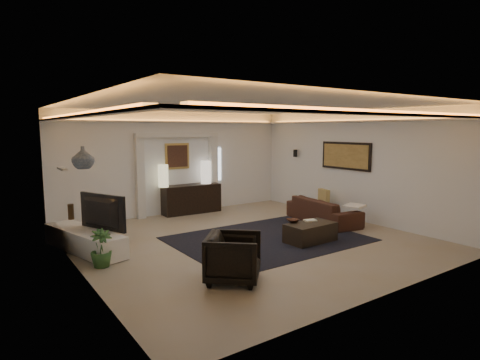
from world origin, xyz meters
TOP-DOWN VIEW (x-y plane):
  - floor at (0.00, 0.00)m, footprint 7.00×7.00m
  - ceiling at (0.00, 0.00)m, footprint 7.00×7.00m
  - wall_back at (0.00, 3.50)m, footprint 7.00×0.00m
  - wall_front at (0.00, -3.50)m, footprint 7.00×0.00m
  - wall_left at (-3.50, 0.00)m, footprint 0.00×7.00m
  - wall_right at (3.50, 0.00)m, footprint 0.00×7.00m
  - cove_soffit at (0.00, 0.00)m, footprint 7.00×7.00m
  - daylight_slit at (1.35, 3.48)m, footprint 0.25×0.03m
  - area_rug at (0.40, -0.20)m, footprint 4.00×3.00m
  - pilaster_left at (-1.15, 3.40)m, footprint 0.22×0.20m
  - pilaster_right at (1.15, 3.40)m, footprint 0.22×0.20m
  - alcove_header at (0.00, 3.40)m, footprint 2.52×0.20m
  - painting_frame at (0.00, 3.47)m, footprint 0.74×0.04m
  - painting_canvas at (0.00, 3.44)m, footprint 0.62×0.02m
  - art_panel_frame at (3.47, 0.30)m, footprint 0.04×1.64m
  - art_panel_gold at (3.44, 0.30)m, footprint 0.02×1.50m
  - wall_sconce at (3.38, 2.20)m, footprint 0.12×0.12m
  - wall_niche at (-3.44, 1.40)m, footprint 0.10×0.55m
  - console at (0.31, 3.25)m, footprint 1.72×0.60m
  - lamp_left at (-0.54, 3.25)m, footprint 0.30×0.30m
  - lamp_right at (0.81, 3.25)m, footprint 0.34×0.34m
  - media_ledge at (-3.15, 1.20)m, footprint 1.12×2.33m
  - tv at (-2.93, 0.97)m, footprint 1.20×0.65m
  - figurine at (-3.15, 2.33)m, footprint 0.15×0.15m
  - ginger_jar at (-3.15, 0.96)m, footprint 0.42×0.42m
  - plant at (-3.12, 0.10)m, footprint 0.41×0.41m
  - sofa at (2.57, 0.23)m, footprint 2.23×1.10m
  - throw_blanket at (2.75, -0.64)m, footprint 0.63×0.57m
  - throw_pillow at (3.15, 0.76)m, footprint 0.21×0.43m
  - coffee_table at (1.02, -0.88)m, footprint 1.12×0.64m
  - bowl at (0.78, -0.58)m, footprint 0.30×0.30m
  - magazine at (1.16, -0.73)m, footprint 0.30×0.25m
  - armchair at (-1.57, -1.78)m, footprint 1.18×1.18m

SIDE VIEW (x-z plane):
  - floor at x=0.00m, z-range 0.00..0.00m
  - area_rug at x=0.40m, z-range 0.00..0.01m
  - coffee_table at x=1.02m, z-range 0.00..0.41m
  - media_ledge at x=-3.15m, z-range 0.01..0.44m
  - sofa at x=2.57m, z-range 0.00..0.62m
  - plant at x=-3.12m, z-range 0.00..0.67m
  - armchair at x=-1.57m, z-range 0.00..0.77m
  - console at x=0.31m, z-range -0.03..0.83m
  - magazine at x=1.16m, z-range 0.41..0.44m
  - bowl at x=0.78m, z-range 0.41..0.47m
  - throw_blanket at x=2.75m, z-range 0.52..0.58m
  - throw_pillow at x=3.15m, z-range 0.34..0.76m
  - figurine at x=-3.15m, z-range 0.47..0.81m
  - tv at x=-2.93m, z-range 0.45..1.16m
  - lamp_left at x=-0.54m, z-range 0.78..1.40m
  - lamp_right at x=0.81m, z-range 0.76..1.42m
  - pilaster_left at x=-1.15m, z-range 0.00..2.20m
  - pilaster_right at x=1.15m, z-range 0.00..2.20m
  - daylight_slit at x=1.35m, z-range 0.85..1.85m
  - wall_back at x=0.00m, z-range -2.05..4.95m
  - wall_front at x=0.00m, z-range -2.05..4.95m
  - wall_left at x=-3.50m, z-range -2.05..4.95m
  - wall_right at x=3.50m, z-range -2.05..4.95m
  - painting_frame at x=0.00m, z-range 1.28..2.02m
  - painting_canvas at x=0.00m, z-range 1.34..1.96m
  - wall_niche at x=-3.44m, z-range 1.63..1.67m
  - wall_sconce at x=3.38m, z-range 1.57..1.79m
  - art_panel_gold at x=3.44m, z-range 1.39..2.01m
  - art_panel_frame at x=3.47m, z-range 1.33..2.07m
  - ginger_jar at x=-3.15m, z-range 1.67..2.10m
  - alcove_header at x=0.00m, z-range 2.19..2.31m
  - cove_soffit at x=0.00m, z-range 2.60..2.64m
  - ceiling at x=0.00m, z-range 2.90..2.90m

